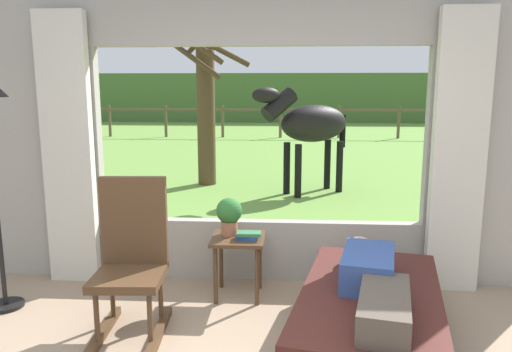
{
  "coord_description": "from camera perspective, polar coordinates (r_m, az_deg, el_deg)",
  "views": [
    {
      "loc": [
        0.25,
        -2.07,
        1.76
      ],
      "look_at": [
        0.0,
        1.8,
        1.05
      ],
      "focal_mm": 34.38,
      "sensor_mm": 36.0,
      "label": 1
    }
  ],
  "objects": [
    {
      "name": "horse",
      "position": [
        7.98,
        6.31,
        5.97
      ],
      "size": [
        1.69,
        1.31,
        1.73
      ],
      "rotation": [
        0.0,
        0.0,
        2.17
      ],
      "color": "black",
      "rests_on": "outdoor_pasture_lawn"
    },
    {
      "name": "side_table",
      "position": [
        4.16,
        -2.08,
        -8.35
      ],
      "size": [
        0.44,
        0.44,
        0.52
      ],
      "color": "#4C331E",
      "rests_on": "ground_plane"
    },
    {
      "name": "distant_hill_ridge",
      "position": [
        25.07,
        3.17,
        9.08
      ],
      "size": [
        36.0,
        2.0,
        2.4
      ],
      "primitive_type": "cube",
      "color": "#476833",
      "rests_on": "ground_plane"
    },
    {
      "name": "curtain_panel_left",
      "position": [
        4.65,
        -21.03,
        2.77
      ],
      "size": [
        0.44,
        0.1,
        2.4
      ],
      "primitive_type": "cube",
      "color": "beige",
      "rests_on": "ground_plane"
    },
    {
      "name": "back_wall_with_window",
      "position": [
        4.36,
        0.39,
        3.66
      ],
      "size": [
        5.2,
        0.12,
        2.55
      ],
      "color": "#9E998E",
      "rests_on": "ground_plane"
    },
    {
      "name": "rocking_chair",
      "position": [
        3.68,
        -14.24,
        -9.24
      ],
      "size": [
        0.51,
        0.7,
        1.12
      ],
      "rotation": [
        0.0,
        0.0,
        0.06
      ],
      "color": "#4C331E",
      "rests_on": "ground_plane"
    },
    {
      "name": "potted_plant",
      "position": [
        4.14,
        -3.13,
        -4.42
      ],
      "size": [
        0.22,
        0.22,
        0.32
      ],
      "color": "#9E6042",
      "rests_on": "side_table"
    },
    {
      "name": "book_stack",
      "position": [
        4.06,
        -0.94,
        -6.94
      ],
      "size": [
        0.21,
        0.14,
        0.06
      ],
      "color": "#23478C",
      "rests_on": "side_table"
    },
    {
      "name": "outdoor_pasture_lawn",
      "position": [
        15.33,
        2.75,
        3.81
      ],
      "size": [
        36.0,
        21.68,
        0.02
      ],
      "primitive_type": "cube",
      "color": "olive",
      "rests_on": "ground_plane"
    },
    {
      "name": "curtain_panel_right",
      "position": [
        4.46,
        22.51,
        2.38
      ],
      "size": [
        0.44,
        0.1,
        2.4
      ],
      "primitive_type": "cube",
      "color": "beige",
      "rests_on": "ground_plane"
    },
    {
      "name": "recliner_sofa",
      "position": [
        3.51,
        13.08,
        -15.94
      ],
      "size": [
        1.23,
        1.85,
        0.42
      ],
      "rotation": [
        0.0,
        0.0,
        -0.21
      ],
      "color": "black",
      "rests_on": "ground_plane"
    },
    {
      "name": "pasture_fence_line",
      "position": [
        16.94,
        2.87,
        6.93
      ],
      "size": [
        16.1,
        0.1,
        1.1
      ],
      "color": "brown",
      "rests_on": "outdoor_pasture_lawn"
    },
    {
      "name": "pasture_tree",
      "position": [
        8.73,
        -5.91,
        9.03
      ],
      "size": [
        1.46,
        1.17,
        3.07
      ],
      "color": "#4C3823",
      "rests_on": "outdoor_pasture_lawn"
    },
    {
      "name": "reclining_person",
      "position": [
        3.34,
        13.43,
        -11.63
      ],
      "size": [
        0.46,
        1.43,
        0.22
      ],
      "rotation": [
        0.0,
        0.0,
        -0.21
      ],
      "color": "#334C8C",
      "rests_on": "recliner_sofa"
    }
  ]
}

